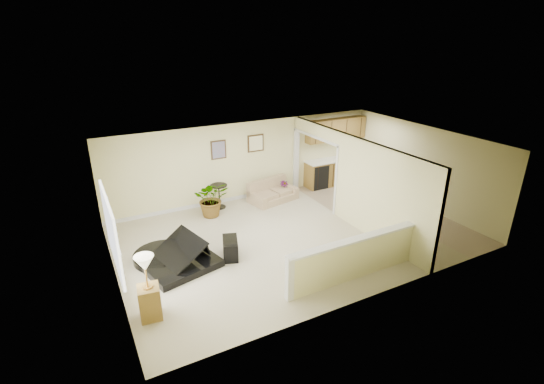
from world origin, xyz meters
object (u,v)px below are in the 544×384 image
loveseat (272,190)px  small_plant (284,190)px  piano (175,241)px  palm_plant (212,199)px  piano_bench (230,248)px  accent_table (219,193)px  lamp_stand (148,292)px

loveseat → small_plant: loveseat is taller
piano → small_plant: size_ratio=3.95×
piano → small_plant: bearing=16.0°
piano → palm_plant: bearing=38.5°
loveseat → palm_plant: 2.15m
piano → piano_bench: bearing=-26.5°
piano_bench → piano: bearing=167.3°
piano_bench → accent_table: (0.80, 2.85, 0.25)m
piano → piano_bench: (1.24, -0.28, -0.39)m
piano → accent_table: (2.04, 2.57, -0.14)m
lamp_stand → accent_table: bearing=54.7°
accent_table → palm_plant: (-0.40, -0.45, 0.06)m
small_plant → lamp_stand: 6.57m
loveseat → piano: bearing=-159.7°
palm_plant → piano: bearing=-127.7°
loveseat → small_plant: (0.47, 0.08, -0.10)m
piano → accent_table: bearing=37.8°
piano_bench → accent_table: accent_table is taller
piano_bench → lamp_stand: 2.57m
piano → small_plant: (4.24, 2.42, -0.39)m
loveseat → accent_table: 1.75m
loveseat → palm_plant: palm_plant is taller
loveseat → palm_plant: size_ratio=1.43×
loveseat → lamp_stand: size_ratio=1.25×
accent_table → piano_bench: bearing=-105.7°
loveseat → palm_plant: bearing=174.3°
accent_table → piano: bearing=-128.4°
accent_table → lamp_stand: bearing=-125.3°
small_plant → lamp_stand: size_ratio=0.40×
small_plant → loveseat: bearing=-170.3°
piano → small_plant: piano is taller
piano_bench → small_plant: 4.04m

